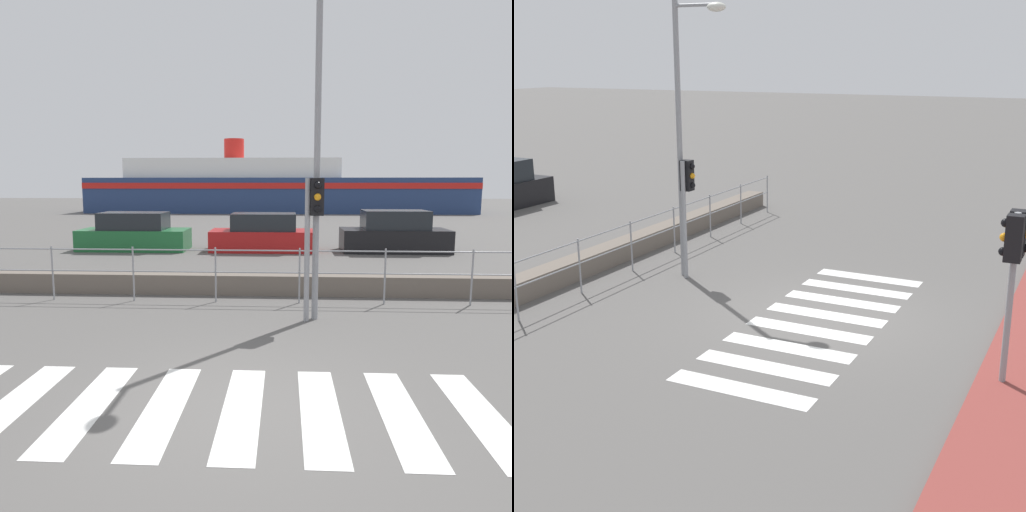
% 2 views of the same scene
% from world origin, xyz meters
% --- Properties ---
extents(ground_plane, '(160.00, 160.00, 0.00)m').
position_xyz_m(ground_plane, '(0.00, 0.00, 0.00)').
color(ground_plane, '#565451').
extents(crosswalk, '(6.75, 2.40, 0.01)m').
position_xyz_m(crosswalk, '(-0.35, 0.00, 0.00)').
color(crosswalk, silver).
rests_on(crosswalk, ground_plane).
extents(seawall, '(18.26, 0.55, 0.47)m').
position_xyz_m(seawall, '(0.00, 6.09, 0.23)').
color(seawall, '#6B6056').
rests_on(seawall, ground_plane).
extents(harbor_fence, '(16.47, 0.04, 1.21)m').
position_xyz_m(harbor_fence, '(0.00, 5.22, 0.79)').
color(harbor_fence, gray).
rests_on(harbor_fence, ground_plane).
extents(traffic_light_far, '(0.34, 0.32, 2.68)m').
position_xyz_m(traffic_light_far, '(1.11, 3.78, 1.97)').
color(traffic_light_far, gray).
rests_on(traffic_light_far, ground_plane).
extents(streetlamp, '(0.32, 1.27, 6.07)m').
position_xyz_m(streetlamp, '(1.17, 3.72, 3.78)').
color(streetlamp, gray).
rests_on(streetlamp, ground_plane).
extents(ferry_boat, '(33.39, 7.30, 6.51)m').
position_xyz_m(ferry_boat, '(-0.81, 40.19, 2.01)').
color(ferry_boat, navy).
rests_on(ferry_boat, ground_plane).
extents(parked_car_green, '(4.19, 1.80, 1.46)m').
position_xyz_m(parked_car_green, '(-5.28, 13.69, 0.62)').
color(parked_car_green, '#1E6633').
rests_on(parked_car_green, ground_plane).
extents(parked_car_red, '(4.07, 1.79, 1.44)m').
position_xyz_m(parked_car_red, '(-0.22, 13.69, 0.61)').
color(parked_car_red, '#B21919').
rests_on(parked_car_red, ground_plane).
extents(parked_car_black, '(3.97, 1.77, 1.57)m').
position_xyz_m(parked_car_black, '(4.75, 13.69, 0.67)').
color(parked_car_black, black).
rests_on(parked_car_black, ground_plane).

